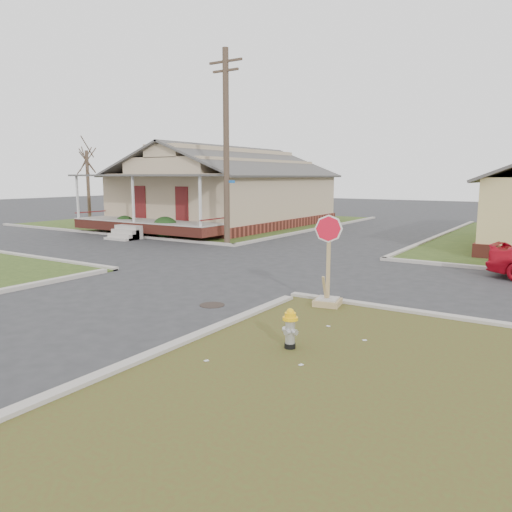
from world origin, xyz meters
The scene contains 11 objects.
ground centered at (0.00, 0.00, 0.00)m, with size 120.00×120.00×0.00m, color #2C2C2E.
verge_far_left centered at (-13.00, 18.00, 0.03)m, with size 19.00×19.00×0.05m, color #2E4317.
curbs centered at (0.00, 5.00, 0.00)m, with size 80.00×40.00×0.12m, color #A79F97, non-canonical shape.
manhole centered at (2.20, -0.50, 0.01)m, with size 0.64×0.64×0.01m, color black.
corner_house centered at (-10.00, 16.68, 2.28)m, with size 10.10×15.50×5.30m.
utility_pole centered at (-4.20, 8.90, 4.66)m, with size 1.80×0.28×9.00m.
tree_far_left centered at (-18.00, 12.00, 2.50)m, with size 0.22×0.22×4.90m, color #443227.
fire_hydrant centered at (5.49, -2.35, 0.47)m, with size 0.29×0.29×0.77m.
stop_sign centered at (4.75, 0.91, 0.54)m, with size 0.65×0.63×2.28m.
hedge_left centered at (-11.92, 9.55, 0.56)m, with size 1.33×1.09×1.02m, color #193814.
hedge_right centered at (-8.38, 9.11, 0.60)m, with size 1.45×1.18×1.10m, color #193814.
Camera 1 is at (9.84, -10.24, 3.24)m, focal length 35.00 mm.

